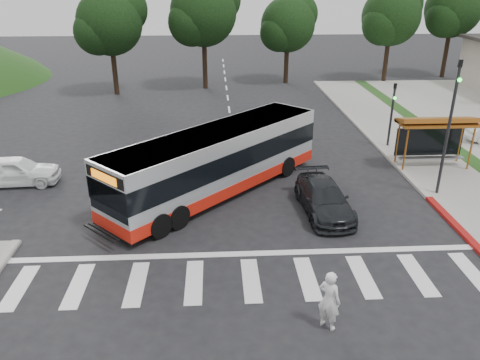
{
  "coord_description": "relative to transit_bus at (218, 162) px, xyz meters",
  "views": [
    {
      "loc": [
        -1.14,
        -18.63,
        9.81
      ],
      "look_at": [
        -0.11,
        0.16,
        1.6
      ],
      "focal_mm": 35.0,
      "sensor_mm": 36.0,
      "label": 1
    }
  ],
  "objects": [
    {
      "name": "dark_sedan",
      "position": [
        4.72,
        -2.36,
        -0.9
      ],
      "size": [
        2.23,
        4.84,
        1.37
      ],
      "primitive_type": "imported",
      "rotation": [
        0.0,
        0.0,
        0.07
      ],
      "color": "black",
      "rests_on": "ground"
    },
    {
      "name": "bus_shelter",
      "position": [
        11.87,
        2.75,
        0.76
      ],
      "size": [
        4.2,
        1.6,
        2.86
      ],
      "color": "#965219",
      "rests_on": "sidewalk_east"
    },
    {
      "name": "tree_north_b",
      "position": [
        7.14,
        25.7,
        4.07
      ],
      "size": [
        5.72,
        5.33,
        8.43
      ],
      "color": "black",
      "rests_on": "ground"
    },
    {
      "name": "pedestrian",
      "position": [
        3.2,
        -9.86,
        -0.6
      ],
      "size": [
        0.85,
        0.83,
        1.97
      ],
      "primitive_type": "imported",
      "rotation": [
        0.0,
        0.0,
        2.4
      ],
      "color": "white",
      "rests_on": "ground"
    },
    {
      "name": "crosswalk_ladder",
      "position": [
        1.07,
        -7.36,
        -1.58
      ],
      "size": [
        18.0,
        2.6,
        0.01
      ],
      "primitive_type": "cube",
      "color": "silver",
      "rests_on": "ground"
    },
    {
      "name": "curb_east_red",
      "position": [
        10.07,
        -4.36,
        -1.51
      ],
      "size": [
        0.32,
        6.0,
        0.15
      ],
      "primitive_type": "cube",
      "color": "maroon",
      "rests_on": "ground"
    },
    {
      "name": "transit_bus",
      "position": [
        0.0,
        0.0,
        0.0
      ],
      "size": [
        10.57,
        10.6,
        3.18
      ],
      "primitive_type": null,
      "rotation": [
        0.0,
        0.0,
        -0.78
      ],
      "color": "#B8BABD",
      "rests_on": "ground"
    },
    {
      "name": "tree_north_a",
      "position": [
        -0.85,
        23.71,
        5.33
      ],
      "size": [
        6.6,
        6.15,
        10.17
      ],
      "color": "black",
      "rests_on": "ground"
    },
    {
      "name": "tree_north_c",
      "position": [
        -8.86,
        21.71,
        4.7
      ],
      "size": [
        6.16,
        5.74,
        9.3
      ],
      "color": "black",
      "rests_on": "ground"
    },
    {
      "name": "curb_east",
      "position": [
        10.07,
        5.64,
        -1.51
      ],
      "size": [
        0.3,
        40.0,
        0.15
      ],
      "primitive_type": "cube",
      "color": "#9E9991",
      "rests_on": "ground"
    },
    {
      "name": "traffic_signal_ne_tall",
      "position": [
        10.67,
        -0.86,
        2.29
      ],
      "size": [
        0.18,
        0.37,
        6.5
      ],
      "color": "black",
      "rests_on": "ground"
    },
    {
      "name": "tree_ne_b",
      "position": [
        24.14,
        27.71,
        5.33
      ],
      "size": [
        6.16,
        5.74,
        10.02
      ],
      "color": "black",
      "rests_on": "ground"
    },
    {
      "name": "west_car_white",
      "position": [
        -10.29,
        1.58,
        -0.85
      ],
      "size": [
        4.42,
        1.97,
        1.48
      ],
      "primitive_type": "imported",
      "rotation": [
        0.0,
        0.0,
        1.62
      ],
      "color": "white",
      "rests_on": "ground"
    },
    {
      "name": "sidewalk_east",
      "position": [
        12.07,
        5.64,
        -1.53
      ],
      "size": [
        4.0,
        40.0,
        0.12
      ],
      "primitive_type": "cube",
      "color": "gray",
      "rests_on": "ground"
    },
    {
      "name": "tree_ne_a",
      "position": [
        17.14,
        25.71,
        4.8
      ],
      "size": [
        6.16,
        5.74,
        9.3
      ],
      "color": "black",
      "rests_on": "parking_lot"
    },
    {
      "name": "traffic_signal_ne_short",
      "position": [
        10.67,
        6.13,
        0.89
      ],
      "size": [
        0.18,
        0.37,
        4.0
      ],
      "color": "black",
      "rests_on": "ground"
    },
    {
      "name": "ground",
      "position": [
        1.07,
        -2.36,
        -1.59
      ],
      "size": [
        140.0,
        140.0,
        0.0
      ],
      "primitive_type": "plane",
      "color": "black",
      "rests_on": "ground"
    }
  ]
}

